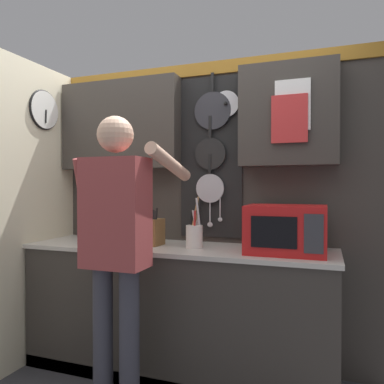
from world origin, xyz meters
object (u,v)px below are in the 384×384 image
object	(u,v)px
microwave	(286,229)
knife_block	(154,231)
utensil_crock	(194,235)
person	(117,235)

from	to	relation	value
microwave	knife_block	world-z (taller)	microwave
utensil_crock	person	xyz separation A→B (m)	(-0.31, -0.53, 0.05)
microwave	knife_block	size ratio (longest dim) A/B	1.80
microwave	person	bearing A→B (deg)	-150.55
utensil_crock	person	distance (m)	0.61
knife_block	utensil_crock	world-z (taller)	utensil_crock
microwave	utensil_crock	world-z (taller)	utensil_crock
knife_block	microwave	bearing A→B (deg)	-0.02
microwave	utensil_crock	size ratio (longest dim) A/B	1.39
knife_block	person	distance (m)	0.53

